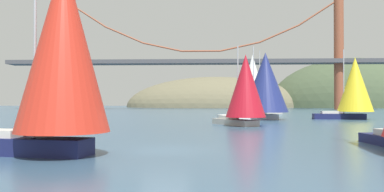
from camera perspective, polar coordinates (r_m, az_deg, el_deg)
The scene contains 12 objects.
ground_plane at distance 20.10m, azimuth -4.06°, elevation -8.07°, with size 360.00×360.00×0.00m, color #385670.
headland_center at distance 154.85m, azimuth 3.52°, elevation -1.68°, with size 72.23×44.00×24.57m, color #6B664C.
headland_right at distance 165.24m, azimuth 22.97°, elevation -1.57°, with size 67.05×44.00×39.40m, color #425138.
suspension_bridge at distance 115.53m, azimuth 1.38°, elevation 5.55°, with size 117.89×6.00×33.03m.
sailboat_green_sail at distance 82.47m, azimuth -21.63°, elevation 0.37°, with size 7.90×7.05×8.13m.
sailboat_white_mainsail at distance 72.05m, azimuth 9.11°, elevation 1.92°, with size 10.25×9.08×12.11m.
sailboat_yellow_sail at distance 57.97m, azimuth 23.08°, elevation 1.37°, with size 8.33×5.12×9.79m.
sailboat_navy_sail at distance 53.09m, azimuth 10.80°, elevation 1.82°, with size 10.57×7.76×9.96m.
sailboat_pink_spinnaker at distance 69.03m, azimuth -19.35°, elevation -0.08°, with size 6.59×3.97×6.85m.
sailboat_scarlet_sail at distance 18.96m, azimuth -19.06°, elevation 6.49°, with size 8.08×4.98×9.66m.
sailboat_crimson_sail at distance 39.32m, azimuth 7.89°, elevation 1.15°, with size 6.15×7.85×8.42m.
channel_buoy at distance 29.26m, azimuth -23.30°, elevation -4.99°, with size 1.10×1.10×2.64m.
Camera 1 is at (2.28, -19.81, 2.57)m, focal length 35.69 mm.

